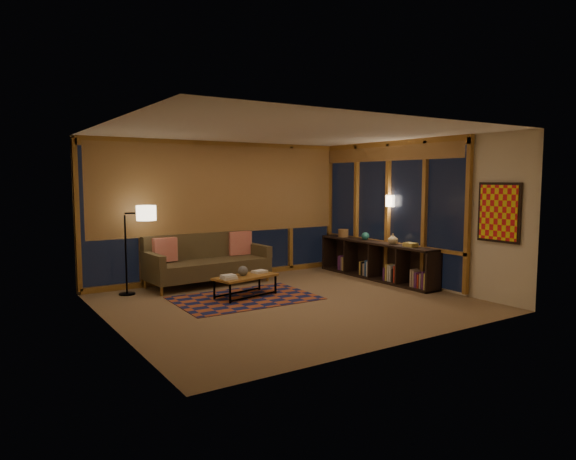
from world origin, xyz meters
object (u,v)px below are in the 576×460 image
floor_lamp (126,250)px  coffee_table (246,286)px  bookshelf (375,260)px  sofa (208,260)px

floor_lamp → coffee_table: bearing=-21.5°
bookshelf → sofa: bearing=156.4°
sofa → bookshelf: bearing=-26.7°
coffee_table → floor_lamp: (-1.62, 1.28, 0.59)m
coffee_table → sofa: bearing=82.4°
floor_lamp → bookshelf: (4.51, -1.30, -0.39)m
sofa → bookshelf: (2.99, -1.31, -0.09)m
sofa → bookshelf: size_ratio=0.76×
sofa → bookshelf: sofa is taller
coffee_table → bookshelf: 2.90m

